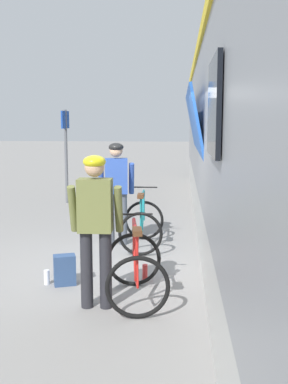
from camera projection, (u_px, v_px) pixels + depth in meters
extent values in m
plane|color=gray|center=(112.00, 267.00, 6.84)|extent=(80.00, 80.00, 0.00)
cube|color=#2356B2|center=(197.00, 140.00, 8.26)|extent=(0.38, 4.43, 1.67)
cube|color=yellow|center=(205.00, 15.00, 5.72)|extent=(0.04, 21.12, 0.20)
cube|color=black|center=(214.00, 107.00, 3.86)|extent=(0.04, 1.10, 0.80)
cylinder|color=#4C515B|center=(110.00, 219.00, 8.02)|extent=(0.14, 0.14, 0.90)
cylinder|color=#4C515B|center=(123.00, 219.00, 8.03)|extent=(0.14, 0.14, 0.90)
cube|color=#2D4C9E|center=(116.00, 176.00, 7.91)|extent=(0.41, 0.29, 0.60)
cylinder|color=#2D4C9E|center=(101.00, 179.00, 7.94)|extent=(0.12, 0.27, 0.56)
cylinder|color=#2D4C9E|center=(132.00, 178.00, 7.97)|extent=(0.12, 0.27, 0.56)
sphere|color=tan|center=(116.00, 151.00, 7.84)|extent=(0.22, 0.22, 0.22)
ellipsoid|color=black|center=(116.00, 147.00, 7.83)|extent=(0.29, 0.31, 0.14)
cylinder|color=#232328|center=(87.00, 270.00, 5.31)|extent=(0.14, 0.14, 0.90)
cylinder|color=#232328|center=(106.00, 270.00, 5.30)|extent=(0.14, 0.14, 0.90)
cube|color=olive|center=(95.00, 205.00, 5.19)|extent=(0.39, 0.25, 0.60)
cylinder|color=olive|center=(73.00, 209.00, 5.25)|extent=(0.10, 0.26, 0.56)
cylinder|color=olive|center=(119.00, 209.00, 5.23)|extent=(0.10, 0.26, 0.56)
sphere|color=tan|center=(94.00, 167.00, 5.13)|extent=(0.22, 0.22, 0.22)
ellipsoid|color=yellow|center=(94.00, 162.00, 5.12)|extent=(0.26, 0.28, 0.14)
torus|color=black|center=(144.00, 220.00, 8.37)|extent=(0.71, 0.07, 0.71)
torus|color=black|center=(140.00, 234.00, 7.36)|extent=(0.71, 0.07, 0.71)
cylinder|color=#197A7F|center=(143.00, 211.00, 7.98)|extent=(0.06, 0.64, 0.63)
cylinder|color=#197A7F|center=(142.00, 194.00, 7.82)|extent=(0.06, 0.85, 0.04)
cylinder|color=#197A7F|center=(141.00, 216.00, 7.56)|extent=(0.05, 0.28, 0.62)
cylinder|color=#197A7F|center=(141.00, 233.00, 7.54)|extent=(0.04, 0.36, 0.08)
cylinder|color=#197A7F|center=(141.00, 216.00, 7.38)|extent=(0.03, 0.14, 0.56)
cylinder|color=#197A7F|center=(144.00, 206.00, 8.30)|extent=(0.03, 0.08, 0.55)
cylinder|color=black|center=(144.00, 187.00, 8.23)|extent=(0.48, 0.04, 0.02)
cube|color=#4C2D19|center=(141.00, 196.00, 7.36)|extent=(0.11, 0.24, 0.06)
torus|color=black|center=(134.00, 259.00, 6.02)|extent=(0.71, 0.15, 0.71)
torus|color=black|center=(138.00, 287.00, 5.01)|extent=(0.71, 0.15, 0.71)
cylinder|color=red|center=(135.00, 248.00, 5.63)|extent=(0.14, 0.64, 0.63)
cylinder|color=red|center=(135.00, 226.00, 5.47)|extent=(0.16, 0.85, 0.04)
cylinder|color=red|center=(137.00, 259.00, 5.21)|extent=(0.08, 0.28, 0.62)
cylinder|color=red|center=(137.00, 284.00, 5.19)|extent=(0.08, 0.36, 0.08)
cylinder|color=red|center=(137.00, 261.00, 5.03)|extent=(0.04, 0.15, 0.56)
cylinder|color=red|center=(134.00, 239.00, 5.95)|extent=(0.04, 0.09, 0.55)
cylinder|color=black|center=(134.00, 214.00, 5.88)|extent=(0.48, 0.09, 0.02)
cube|color=#4C2D19|center=(137.00, 231.00, 5.01)|extent=(0.13, 0.25, 0.06)
cube|color=navy|center=(65.00, 270.00, 6.08)|extent=(0.32, 0.26, 0.40)
cylinder|color=red|center=(145.00, 272.00, 6.27)|extent=(0.07, 0.07, 0.22)
cylinder|color=silver|center=(47.00, 277.00, 6.11)|extent=(0.07, 0.07, 0.19)
cylinder|color=#595B60|center=(66.00, 157.00, 11.94)|extent=(0.08, 0.08, 2.40)
cube|color=#193F99|center=(65.00, 120.00, 11.80)|extent=(0.04, 0.70, 0.44)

